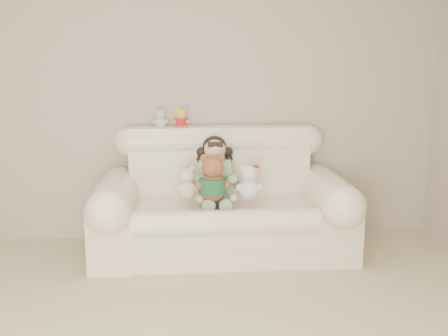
% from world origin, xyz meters
% --- Properties ---
extents(wall_back, '(4.50, 0.00, 4.50)m').
position_xyz_m(wall_back, '(0.00, 2.50, 1.30)').
color(wall_back, '#B7A792').
rests_on(wall_back, ground).
extents(sofa, '(2.10, 0.95, 1.03)m').
position_xyz_m(sofa, '(0.28, 2.00, 0.52)').
color(sofa, '#FFF2CD').
rests_on(sofa, floor).
extents(seated_child, '(0.35, 0.43, 0.57)m').
position_xyz_m(seated_child, '(0.21, 2.08, 0.70)').
color(seated_child, '#2E6C31').
rests_on(seated_child, sofa).
extents(brown_teddy, '(0.33, 0.28, 0.44)m').
position_xyz_m(brown_teddy, '(0.18, 1.83, 0.72)').
color(brown_teddy, brown).
rests_on(brown_teddy, sofa).
extents(white_cat, '(0.25, 0.22, 0.34)m').
position_xyz_m(white_cat, '(0.47, 1.86, 0.67)').
color(white_cat, silver).
rests_on(white_cat, sofa).
extents(cream_teddy, '(0.24, 0.21, 0.32)m').
position_xyz_m(cream_teddy, '(-0.02, 1.90, 0.66)').
color(cream_teddy, beige).
rests_on(cream_teddy, sofa).
extents(yellow_mini_bear, '(0.17, 0.15, 0.22)m').
position_xyz_m(yellow_mini_bear, '(-0.06, 2.34, 1.12)').
color(yellow_mini_bear, yellow).
rests_on(yellow_mini_bear, sofa).
extents(grey_mini_plush, '(0.16, 0.14, 0.21)m').
position_xyz_m(grey_mini_plush, '(-0.23, 2.38, 1.11)').
color(grey_mini_plush, silver).
rests_on(grey_mini_plush, sofa).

